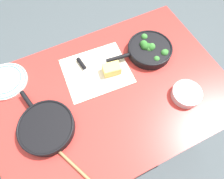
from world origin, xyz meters
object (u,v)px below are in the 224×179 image
(skillet_broccoli, at_px, (149,49))
(cheese_block, at_px, (112,69))
(skillet_eggs, at_px, (46,127))
(grater_knife, at_px, (86,70))
(dinner_plate_stack, at_px, (5,80))
(wooden_spoon, at_px, (62,155))
(prep_bowl_steel, at_px, (186,94))

(skillet_broccoli, bearing_deg, cheese_block, 11.99)
(skillet_eggs, bearing_deg, grater_knife, -66.11)
(grater_knife, height_order, cheese_block, cheese_block)
(skillet_eggs, bearing_deg, dinner_plate_stack, 5.44)
(skillet_eggs, xyz_separation_m, wooden_spoon, (0.02, -0.16, -0.02))
(cheese_block, relative_size, prep_bowl_steel, 0.69)
(wooden_spoon, distance_m, prep_bowl_steel, 0.71)
(wooden_spoon, xyz_separation_m, prep_bowl_steel, (0.71, 0.00, 0.01))
(skillet_broccoli, xyz_separation_m, wooden_spoon, (-0.68, -0.34, -0.02))
(prep_bowl_steel, bearing_deg, wooden_spoon, -179.90)
(skillet_broccoli, height_order, cheese_block, skillet_broccoli)
(skillet_broccoli, distance_m, grater_knife, 0.40)
(skillet_broccoli, bearing_deg, grater_knife, -0.18)
(cheese_block, bearing_deg, skillet_eggs, -159.47)
(skillet_broccoli, relative_size, skillet_eggs, 1.06)
(dinner_plate_stack, bearing_deg, prep_bowl_steel, -31.18)
(grater_knife, bearing_deg, wooden_spoon, -43.47)
(cheese_block, bearing_deg, grater_knife, 151.25)
(skillet_eggs, relative_size, wooden_spoon, 1.01)
(cheese_block, distance_m, dinner_plate_stack, 0.60)
(wooden_spoon, height_order, dinner_plate_stack, dinner_plate_stack)
(skillet_eggs, distance_m, dinner_plate_stack, 0.39)
(skillet_broccoli, bearing_deg, dinner_plate_stack, -5.43)
(skillet_eggs, bearing_deg, wooden_spoon, 175.04)
(skillet_eggs, distance_m, wooden_spoon, 0.16)
(skillet_broccoli, xyz_separation_m, cheese_block, (-0.27, -0.02, -0.01))
(prep_bowl_steel, bearing_deg, cheese_block, 132.80)
(skillet_eggs, height_order, prep_bowl_steel, skillet_eggs)
(skillet_broccoli, distance_m, wooden_spoon, 0.76)
(grater_knife, relative_size, dinner_plate_stack, 1.10)
(skillet_broccoli, height_order, wooden_spoon, skillet_broccoli)
(skillet_broccoli, bearing_deg, prep_bowl_steel, 101.63)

